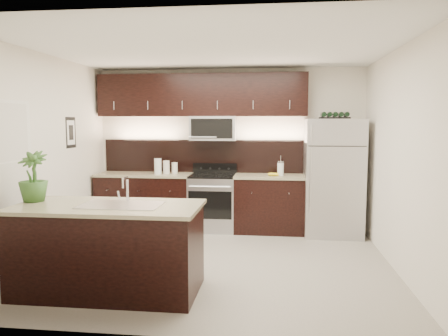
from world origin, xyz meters
name	(u,v)px	position (x,y,z in m)	size (l,w,h in m)	color
ground	(213,262)	(0.00, 0.00, 0.00)	(4.50, 4.50, 0.00)	gray
room_walls	(204,131)	(-0.11, -0.04, 1.70)	(4.52, 4.02, 2.71)	silver
counter_run	(201,202)	(-0.46, 1.69, 0.47)	(3.51, 0.65, 0.94)	black
upper_fixtures	(203,102)	(-0.43, 1.84, 2.14)	(3.49, 0.40, 1.66)	black
island	(109,248)	(-0.97, -1.09, 0.47)	(1.96, 0.96, 0.94)	black
sink_faucet	(121,204)	(-0.82, -1.08, 0.96)	(0.84, 0.50, 0.28)	silver
refrigerator	(333,177)	(1.70, 1.63, 0.93)	(0.89, 0.81, 1.85)	#B2B2B7
wine_rack	(335,116)	(1.70, 1.63, 1.90)	(0.46, 0.28, 0.11)	black
plant	(33,176)	(-1.85, -0.98, 1.22)	(0.31, 0.31, 0.55)	#335D25
canisters	(164,167)	(-1.07, 1.68, 1.06)	(0.37, 0.22, 0.26)	silver
french_press	(281,168)	(0.87, 1.64, 1.06)	(0.11, 0.11, 0.31)	silver
bananas	(271,174)	(0.71, 1.61, 0.97)	(0.18, 0.14, 0.06)	gold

